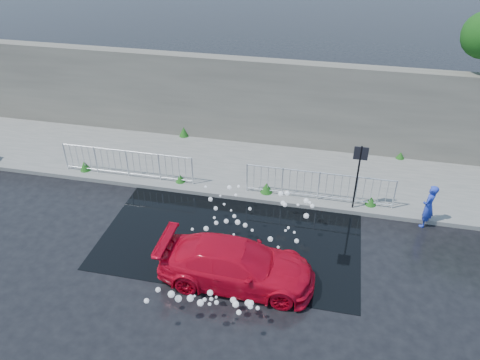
{
  "coord_description": "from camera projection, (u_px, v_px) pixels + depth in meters",
  "views": [
    {
      "loc": [
        3.21,
        -10.21,
        9.49
      ],
      "look_at": [
        0.4,
        2.68,
        1.0
      ],
      "focal_mm": 35.0,
      "sensor_mm": 36.0,
      "label": 1
    }
  ],
  "objects": [
    {
      "name": "puddle",
      "position": [
        232.0,
        235.0,
        14.83
      ],
      "size": [
        8.0,
        5.0,
        0.01
      ],
      "primitive_type": "cube",
      "color": "black",
      "rests_on": "ground"
    },
    {
      "name": "railing_right",
      "position": [
        319.0,
        185.0,
        15.92
      ],
      "size": [
        5.05,
        0.05,
        1.1
      ],
      "color": "silver",
      "rests_on": "pavement"
    },
    {
      "name": "pavement",
      "position": [
        243.0,
        167.0,
        18.17
      ],
      "size": [
        30.0,
        4.0,
        0.15
      ],
      "primitive_type": "cube",
      "color": "#63645F",
      "rests_on": "ground"
    },
    {
      "name": "red_car",
      "position": [
        237.0,
        264.0,
        12.79
      ],
      "size": [
        4.32,
        1.76,
        1.25
      ],
      "primitive_type": "imported",
      "rotation": [
        0.0,
        0.0,
        1.57
      ],
      "color": "red",
      "rests_on": "ground"
    },
    {
      "name": "railing_left",
      "position": [
        127.0,
        163.0,
        17.17
      ],
      "size": [
        5.05,
        0.05,
        1.1
      ],
      "color": "silver",
      "rests_on": "pavement"
    },
    {
      "name": "person",
      "position": [
        428.0,
        206.0,
        14.84
      ],
      "size": [
        0.59,
        0.66,
        1.52
      ],
      "primitive_type": "imported",
      "rotation": [
        0.0,
        0.0,
        -2.1
      ],
      "color": "#263CBF",
      "rests_on": "ground"
    },
    {
      "name": "water_spray",
      "position": [
        239.0,
        246.0,
        13.35
      ],
      "size": [
        3.67,
        5.58,
        1.02
      ],
      "color": "white",
      "rests_on": "ground"
    },
    {
      "name": "weeds",
      "position": [
        226.0,
        166.0,
        17.76
      ],
      "size": [
        12.17,
        3.93,
        0.42
      ],
      "color": "#134512",
      "rests_on": "pavement"
    },
    {
      "name": "sign_post",
      "position": [
        359.0,
        168.0,
        14.96
      ],
      "size": [
        0.45,
        0.06,
        2.5
      ],
      "color": "black",
      "rests_on": "ground"
    },
    {
      "name": "retaining_wall",
      "position": [
        254.0,
        101.0,
        18.99
      ],
      "size": [
        30.0,
        0.6,
        3.5
      ],
      "primitive_type": "cube",
      "color": "#59544B",
      "rests_on": "pavement"
    },
    {
      "name": "ground",
      "position": [
        208.0,
        253.0,
        14.1
      ],
      "size": [
        90.0,
        90.0,
        0.0
      ],
      "primitive_type": "plane",
      "color": "black",
      "rests_on": "ground"
    },
    {
      "name": "curb",
      "position": [
        231.0,
        196.0,
        16.52
      ],
      "size": [
        30.0,
        0.25,
        0.16
      ],
      "primitive_type": "cube",
      "color": "#63645F",
      "rests_on": "ground"
    }
  ]
}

